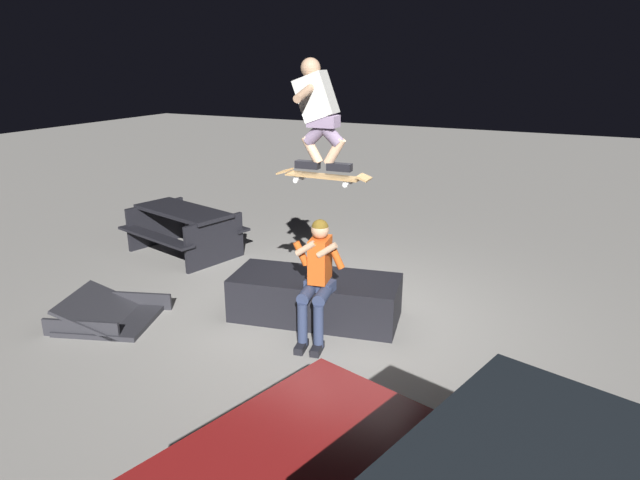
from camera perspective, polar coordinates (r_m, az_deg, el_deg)
name	(u,v)px	position (r m, az deg, el deg)	size (l,w,h in m)	color
ground_plane	(334,316)	(6.91, 1.42, -7.88)	(40.00, 40.00, 0.00)	gray
ledge_box_main	(315,298)	(6.77, -0.48, -5.95)	(2.01, 0.83, 0.53)	black
person_sitting_on_ledge	(317,274)	(6.11, -0.27, -3.54)	(0.60, 0.78, 1.37)	#2D3856
skateboard	(323,176)	(5.86, 0.34, 6.57)	(1.03, 0.27, 0.13)	#AD8451
skater_airborne	(318,110)	(5.78, -0.18, 13.30)	(0.63, 0.89, 1.12)	black
kicker_ramp	(111,316)	(7.20, -20.77, -7.38)	(1.27, 1.22, 0.44)	#28282D
picnic_table_back	(184,224)	(9.18, -13.88, 1.61)	(1.98, 1.72, 0.75)	black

